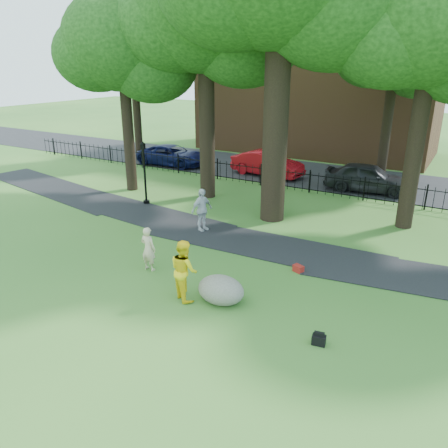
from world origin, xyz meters
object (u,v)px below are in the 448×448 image
Objects in this scene: woman at (148,249)px; lamppost at (145,174)px; man at (184,270)px; boulder at (221,288)px; red_sedan at (267,164)px.

lamppost reaches higher than woman.
man is at bearing -64.94° from lamppost.
red_sedan reaches higher than boulder.
man is 9.99m from lamppost.
woman is at bearing -70.97° from lamppost.
lamppost is 0.68× the size of red_sedan.
lamppost is at bearing -13.29° from man.
man is 0.41× the size of red_sedan.
man reaches higher than woman.
man reaches higher than boulder.
red_sedan is (-2.17, 14.42, -0.02)m from woman.
red_sedan is at bearing -81.86° from woman.
boulder is at bearing -129.38° from man.
man is at bearing -159.51° from boulder.
woman is 14.59m from red_sedan.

